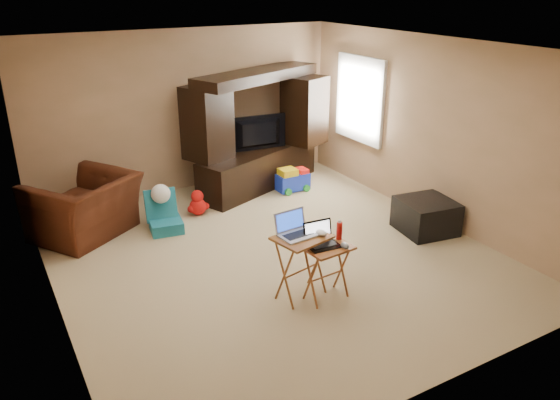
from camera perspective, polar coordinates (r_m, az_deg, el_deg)
floor at (r=6.81m, az=-0.84°, el=-5.68°), size 5.50×5.50×0.00m
ceiling at (r=6.06m, az=-0.98°, el=15.70°), size 5.50×5.50×0.00m
wall_back at (r=8.75m, az=-9.79°, el=9.12°), size 5.00×0.00×5.00m
wall_front at (r=4.31m, az=17.22°, el=-5.61°), size 5.00×0.00×5.00m
wall_left at (r=5.63m, az=-23.76°, el=0.11°), size 0.00×5.50×5.50m
wall_right at (r=7.79m, az=15.51°, el=7.03°), size 0.00×5.50×5.50m
window_pane at (r=8.87m, az=8.43°, el=10.38°), size 0.00×1.20×1.20m
window_frame at (r=8.86m, az=8.33°, el=10.37°), size 0.06×1.14×1.34m
entertainment_center at (r=8.68m, az=-2.28°, el=7.23°), size 2.35×1.38×1.88m
television at (r=8.65m, az=-2.14°, el=6.91°), size 0.96×0.21×0.55m
recliner at (r=7.59m, az=-19.73°, el=-0.72°), size 1.61×1.57×0.80m
child_rocker at (r=7.45m, az=-11.92°, el=-1.25°), size 0.49×0.54×0.56m
plush_toy at (r=7.93m, az=-8.60°, el=-0.24°), size 0.34×0.28×0.38m
push_toy at (r=8.73m, az=1.34°, el=2.21°), size 0.53×0.38×0.39m
ottoman at (r=7.58m, az=15.01°, el=-1.61°), size 0.78×0.78×0.44m
tray_table_left at (r=5.81m, az=2.25°, el=-6.98°), size 0.62×0.54×0.71m
tray_table_right at (r=5.82m, az=4.90°, el=-7.54°), size 0.50×0.42×0.62m
laptop_left at (r=5.60m, az=1.90°, el=-2.69°), size 0.39×0.33×0.24m
laptop_right at (r=5.61m, az=4.59°, el=-3.75°), size 0.34×0.29×0.24m
mouse_left at (r=5.68m, az=4.31°, el=-3.42°), size 0.12×0.16×0.06m
mouse_right at (r=5.64m, az=6.79°, el=-4.76°), size 0.11×0.14×0.05m
water_bottle at (r=5.79m, az=6.22°, el=-3.22°), size 0.06×0.06×0.19m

